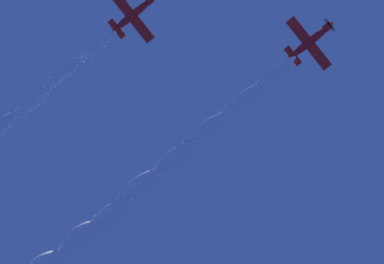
# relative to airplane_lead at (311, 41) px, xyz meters

# --- Properties ---
(airplane_lead) EXTENTS (6.80, 6.82, 2.94)m
(airplane_lead) POSITION_rel_airplane_lead_xyz_m (0.00, 0.00, 0.00)
(airplane_lead) COLOR red
(airplane_left_wingman) EXTENTS (6.80, 6.83, 2.87)m
(airplane_left_wingman) POSITION_rel_airplane_lead_xyz_m (-0.79, -23.10, 1.63)
(airplane_left_wingman) COLOR red
(smoke_trail_lead) EXTENTS (41.33, 35.19, 9.51)m
(smoke_trail_lead) POSITION_rel_airplane_lead_xyz_m (-27.98, -23.51, -5.02)
(smoke_trail_lead) COLOR white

